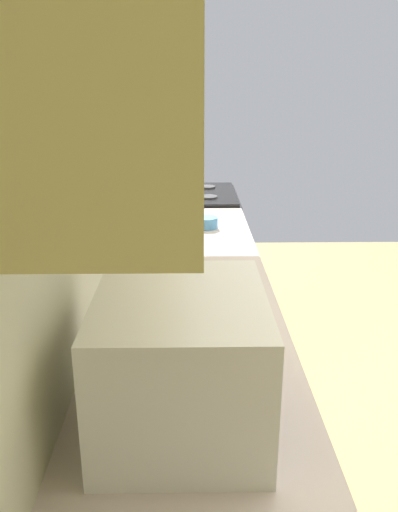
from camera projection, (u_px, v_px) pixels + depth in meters
name	position (u px, v px, depth m)	size (l,w,h in m)	color
wall_back	(87.00, 172.00, 1.84)	(4.31, 0.12, 2.67)	beige
counter_run	(191.00, 460.00, 1.75)	(3.35, 0.62, 0.89)	#D6C56F
oven_range	(192.00, 256.00, 3.66)	(0.71, 0.63, 1.07)	black
microwave	(182.00, 361.00, 1.19)	(0.45, 0.38, 0.32)	white
bowl	(206.00, 222.00, 2.77)	(0.12, 0.12, 0.06)	#4C8CBF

